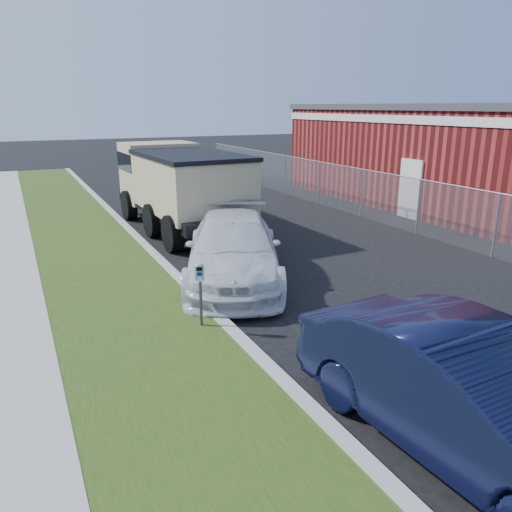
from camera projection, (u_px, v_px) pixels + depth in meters
name	position (u px, v px, depth m)	size (l,w,h in m)	color
ground	(335.00, 304.00, 10.70)	(120.00, 120.00, 0.00)	black
streetside	(49.00, 313.00, 10.07)	(6.12, 50.00, 0.15)	gray
chainlink_fence	(362.00, 184.00, 18.87)	(0.06, 30.06, 30.00)	slate
brick_building	(459.00, 152.00, 22.00)	(9.20, 14.20, 4.17)	maroon
parking_meter	(200.00, 281.00, 9.13)	(0.20, 0.17, 1.24)	#3F4247
white_wagon	(233.00, 248.00, 12.11)	(2.18, 5.36, 1.56)	silver
navy_sedan	(469.00, 395.00, 5.91)	(1.68, 4.82, 1.59)	black
dump_truck	(178.00, 183.00, 17.11)	(3.09, 7.19, 2.77)	black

